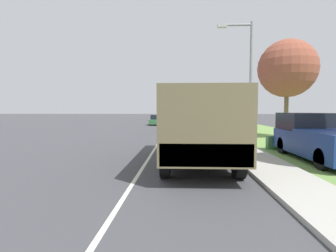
% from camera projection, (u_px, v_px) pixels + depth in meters
% --- Properties ---
extents(ground_plane, '(180.00, 180.00, 0.00)m').
position_uv_depth(ground_plane, '(170.00, 124.00, 37.00)').
color(ground_plane, '#424247').
extents(lane_centre_stripe, '(0.12, 120.00, 0.00)m').
position_uv_depth(lane_centre_stripe, '(170.00, 124.00, 37.00)').
color(lane_centre_stripe, silver).
rests_on(lane_centre_stripe, ground).
extents(sidewalk_right, '(1.80, 120.00, 0.12)m').
position_uv_depth(sidewalk_right, '(202.00, 124.00, 36.80)').
color(sidewalk_right, '#ADAAA3').
rests_on(sidewalk_right, ground).
extents(grass_strip_right, '(7.00, 120.00, 0.02)m').
position_uv_depth(grass_strip_right, '(234.00, 125.00, 36.61)').
color(grass_strip_right, '#6B9347').
rests_on(grass_strip_right, ground).
extents(military_truck, '(2.54, 7.39, 2.77)m').
position_uv_depth(military_truck, '(197.00, 122.00, 10.28)').
color(military_truck, '#474C38').
rests_on(military_truck, ground).
extents(car_nearest_ahead, '(1.90, 4.63, 1.45)m').
position_uv_depth(car_nearest_ahead, '(184.00, 125.00, 24.42)').
color(car_nearest_ahead, maroon).
rests_on(car_nearest_ahead, ground).
extents(car_second_ahead, '(1.90, 4.25, 1.39)m').
position_uv_depth(car_second_ahead, '(157.00, 120.00, 35.79)').
color(car_second_ahead, '#336B3D').
rests_on(car_second_ahead, ground).
extents(car_third_ahead, '(1.81, 4.73, 1.52)m').
position_uv_depth(car_third_ahead, '(164.00, 117.00, 50.24)').
color(car_third_ahead, '#336B3D').
rests_on(car_third_ahead, ground).
extents(car_fourth_ahead, '(1.89, 4.04, 1.40)m').
position_uv_depth(car_fourth_ahead, '(166.00, 116.00, 58.07)').
color(car_fourth_ahead, silver).
rests_on(car_fourth_ahead, ground).
extents(pickup_truck, '(1.92, 5.24, 1.93)m').
position_uv_depth(pickup_truck, '(317.00, 138.00, 10.94)').
color(pickup_truck, navy).
rests_on(pickup_truck, grass_strip_right).
extents(lamp_post, '(1.69, 0.24, 6.16)m').
position_uv_depth(lamp_post, '(246.00, 73.00, 12.57)').
color(lamp_post, gray).
rests_on(lamp_post, sidewalk_right).
extents(tree_mid_right, '(4.21, 4.21, 7.20)m').
position_uv_depth(tree_mid_right, '(287.00, 69.00, 19.18)').
color(tree_mid_right, brown).
rests_on(tree_mid_right, grass_strip_right).
extents(utility_box, '(0.55, 0.45, 0.70)m').
position_uv_depth(utility_box, '(272.00, 143.00, 13.73)').
color(utility_box, '#3D7042').
rests_on(utility_box, grass_strip_right).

